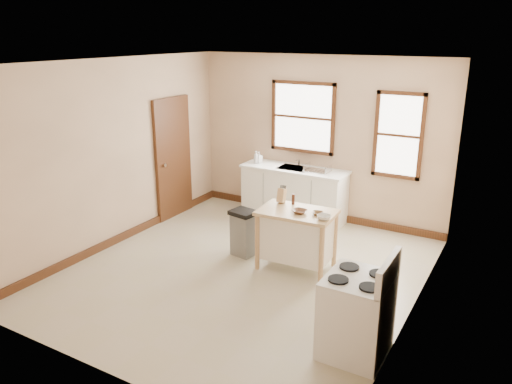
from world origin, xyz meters
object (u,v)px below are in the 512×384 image
kitchen_island (296,240)px  trash_bin (244,233)px  gas_stove (357,304)px  bowl_a (299,211)px  dish_rack (318,169)px  soap_bottle_b (259,157)px  pepper_grinder (293,199)px  bowl_b (318,213)px  soap_bottle_a (256,157)px  bowl_c (324,217)px  knife_block (282,196)px

kitchen_island → trash_bin: (-0.85, -0.00, -0.08)m
kitchen_island → gas_stove: gas_stove is taller
bowl_a → gas_stove: bearing=-46.9°
trash_bin → dish_rack: bearing=86.4°
dish_rack → soap_bottle_b: bearing=-177.5°
pepper_grinder → bowl_b: bearing=-24.7°
soap_bottle_b → bowl_a: soap_bottle_b is taller
soap_bottle_b → kitchen_island: (1.57, -1.73, -0.60)m
bowl_a → trash_bin: (-0.92, 0.06, -0.52)m
soap_bottle_a → bowl_a: soap_bottle_a is taller
bowl_a → pepper_grinder: bearing=129.1°
soap_bottle_a → kitchen_island: bearing=-41.3°
soap_bottle_a → trash_bin: size_ratio=0.32×
bowl_c → kitchen_island: bearing=164.9°
soap_bottle_b → dish_rack: bearing=16.2°
kitchen_island → bowl_c: 0.64m
soap_bottle_a → trash_bin: soap_bottle_a is taller
soap_bottle_b → bowl_b: 2.54m
soap_bottle_a → gas_stove: soap_bottle_a is taller
dish_rack → knife_block: (0.10, -1.52, -0.03)m
knife_block → trash_bin: bearing=-160.0°
bowl_a → bowl_c: bearing=-8.4°
bowl_a → trash_bin: 1.05m
trash_bin → bowl_c: bearing=4.7°
knife_block → bowl_c: size_ratio=1.09×
kitchen_island → pepper_grinder: bearing=123.6°
bowl_b → trash_bin: bearing=-179.6°
dish_rack → bowl_a: dish_rack is taller
dish_rack → gas_stove: size_ratio=0.37×
pepper_grinder → gas_stove: size_ratio=0.13×
soap_bottle_b → gas_stove: bearing=-30.4°
soap_bottle_b → trash_bin: size_ratio=0.29×
kitchen_island → bowl_c: (0.44, -0.12, 0.45)m
soap_bottle_b → trash_bin: bearing=-50.5°
soap_bottle_b → bowl_b: (1.87, -1.72, -0.16)m
knife_block → bowl_b: 0.66m
soap_bottle_b → bowl_c: soap_bottle_b is taller
dish_rack → pepper_grinder: (0.27, -1.50, -0.05)m
dish_rack → gas_stove: 3.66m
kitchen_island → bowl_a: (0.06, -0.06, 0.44)m
soap_bottle_a → trash_bin: bearing=-60.9°
dish_rack → soap_bottle_a: bearing=-175.0°
soap_bottle_b → bowl_a: size_ratio=1.05×
bowl_c → gas_stove: (0.92, -1.33, -0.31)m
soap_bottle_a → knife_block: bearing=-44.5°
bowl_c → bowl_b: bearing=138.1°
bowl_b → trash_bin: (-1.15, -0.01, -0.52)m
soap_bottle_a → bowl_b: (1.90, -1.67, -0.17)m
knife_block → kitchen_island: bearing=-31.1°
bowl_a → bowl_b: (0.23, 0.07, -0.01)m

